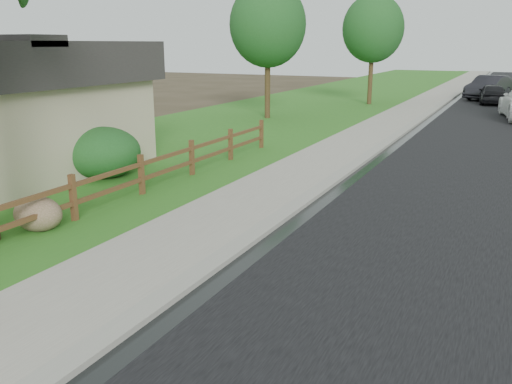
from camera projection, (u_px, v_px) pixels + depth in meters
The scene contains 12 objects.
curb at pixel (445, 102), 36.11m from camera, with size 0.40×90.00×0.12m, color gray.
wet_gutter at pixel (451, 103), 35.98m from camera, with size 0.50×90.00×0.00m, color black.
sidewalk at pixel (425, 101), 36.67m from camera, with size 2.20×90.00×0.10m, color gray.
grass_strip at pixel (397, 100), 37.47m from camera, with size 1.60×90.00×0.06m, color #28631C.
lawn_near at pixel (325, 97), 39.67m from camera, with size 9.00×90.00×0.04m, color #28631C.
ranch_fence at pixel (110, 184), 12.87m from camera, with size 0.12×16.92×1.10m.
dark_car_mid at pixel (492, 94), 35.17m from camera, with size 1.57×3.90×1.33m, color black.
dark_car_far at pixel (489, 87), 38.07m from camera, with size 1.74×4.98×1.64m, color black.
boulder at pixel (38, 214), 11.38m from camera, with size 1.12×0.84×0.75m, color brown.
shrub_d at pixel (103, 153), 15.83m from camera, with size 2.20×2.20×1.50m, color #194518.
tree_near_left at pixel (268, 25), 27.32m from camera, with size 3.89×3.89×6.89m.
tree_mid_left at pixel (373, 29), 33.82m from camera, with size 3.82×3.82×6.83m.
Camera 1 is at (4.99, -3.28, 3.84)m, focal length 38.00 mm.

